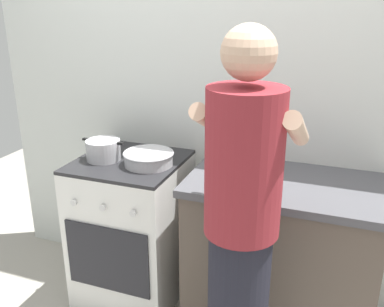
# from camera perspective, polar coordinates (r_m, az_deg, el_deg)

# --- Properties ---
(back_wall) EXTENTS (3.20, 0.10, 2.50)m
(back_wall) POSITION_cam_1_polar(r_m,az_deg,el_deg) (2.50, 6.31, 7.79)
(back_wall) COLOR silver
(back_wall) RESTS_ON ground
(countertop) EXTENTS (1.00, 0.60, 0.90)m
(countertop) POSITION_cam_1_polar(r_m,az_deg,el_deg) (2.42, 11.74, -13.47)
(countertop) COLOR brown
(countertop) RESTS_ON ground
(stove_range) EXTENTS (0.60, 0.62, 0.90)m
(stove_range) POSITION_cam_1_polar(r_m,az_deg,el_deg) (2.66, -8.01, -9.98)
(stove_range) COLOR white
(stove_range) RESTS_ON ground
(pot) EXTENTS (0.26, 0.20, 0.12)m
(pot) POSITION_cam_1_polar(r_m,az_deg,el_deg) (2.49, -11.87, 0.47)
(pot) COLOR #B2B2B7
(pot) RESTS_ON stove_range
(mixing_bowl) EXTENTS (0.29, 0.29, 0.08)m
(mixing_bowl) POSITION_cam_1_polar(r_m,az_deg,el_deg) (2.38, -5.88, -0.56)
(mixing_bowl) COLOR #B7B7BC
(mixing_bowl) RESTS_ON stove_range
(utensil_crock) EXTENTS (0.10, 0.10, 0.33)m
(utensil_crock) POSITION_cam_1_polar(r_m,az_deg,el_deg) (2.39, 8.52, 0.75)
(utensil_crock) COLOR silver
(utensil_crock) RESTS_ON countertop
(person) EXTENTS (0.41, 0.50, 1.70)m
(person) POSITION_cam_1_polar(r_m,az_deg,el_deg) (1.76, 6.61, -11.37)
(person) COLOR black
(person) RESTS_ON ground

